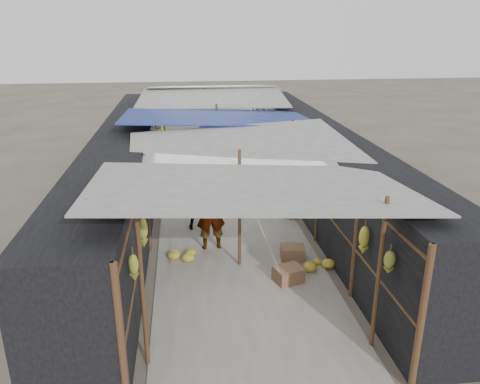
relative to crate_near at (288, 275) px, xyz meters
name	(u,v)px	position (x,y,z in m)	size (l,w,h in m)	color
ground	(263,354)	(-0.90, -2.15, -0.16)	(80.00, 80.00, 0.00)	#6B6356
aisle_slab	(225,207)	(-0.90, 4.35, -0.15)	(3.60, 16.00, 0.02)	#9E998E
stall_left	(126,173)	(-3.60, 4.35, 0.99)	(1.40, 15.00, 2.30)	black
stall_right	(317,166)	(1.80, 4.35, 0.99)	(1.40, 15.00, 2.30)	black
crate_near	(288,275)	(0.00, 0.00, 0.00)	(0.54, 0.43, 0.33)	#92684A
crate_mid	(293,253)	(0.32, 0.96, -0.01)	(0.52, 0.42, 0.31)	#92684A
crate_back	(196,203)	(-1.73, 4.45, -0.02)	(0.45, 0.36, 0.28)	#92684A
black_basin	(276,191)	(0.80, 5.30, -0.08)	(0.57, 0.57, 0.17)	black
vendor_elderly	(210,212)	(-1.46, 1.73, 0.76)	(0.68, 0.44, 1.85)	silver
shopper_blue	(202,200)	(-1.60, 3.00, 0.60)	(0.74, 0.58, 1.53)	#1D4494
vendor_seated	(247,152)	(0.38, 8.83, 0.28)	(0.57, 0.33, 0.89)	#47423E
market_canopy	(224,122)	(-0.87, 4.69, 2.25)	(5.62, 15.20, 2.77)	brown
hanging_bananas	(222,152)	(-0.95, 4.44, 1.48)	(3.96, 13.90, 0.84)	olive
floor_bananas	(241,205)	(-0.44, 4.11, -0.01)	(3.61, 8.72, 0.33)	olive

